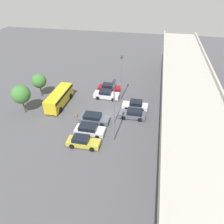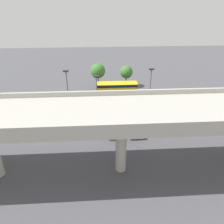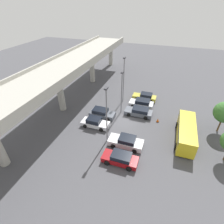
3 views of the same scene
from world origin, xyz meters
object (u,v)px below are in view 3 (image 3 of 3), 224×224
at_px(parked_car_3, 102,113).
at_px(parked_car_4, 139,112).
at_px(parked_car_5, 142,103).
at_px(lamp_post_by_overpass, 107,112).
at_px(parked_car_0, 120,158).
at_px(parked_car_1, 126,142).
at_px(shuttle_bus, 186,131).
at_px(traffic_cone, 158,120).
at_px(parked_car_6, 145,97).
at_px(lamp_post_near_aisle, 124,77).
at_px(lamp_post_mid_lot, 122,90).
at_px(parked_car_2, 95,123).

relative_size(parked_car_3, parked_car_4, 0.92).
distance_m(parked_car_5, lamp_post_by_overpass, 11.99).
bearing_deg(parked_car_0, parked_car_1, -88.03).
bearing_deg(shuttle_bus, parked_car_1, 117.68).
bearing_deg(parked_car_4, parked_car_5, -87.59).
height_order(parked_car_0, traffic_cone, parked_car_0).
distance_m(shuttle_bus, lamp_post_by_overpass, 11.72).
bearing_deg(parked_car_1, parked_car_6, -90.65).
xyz_separation_m(shuttle_bus, lamp_post_near_aisle, (7.81, 11.52, 3.53)).
xyz_separation_m(parked_car_1, lamp_post_mid_lot, (7.88, 3.03, 3.75)).
relative_size(parked_car_1, lamp_post_mid_lot, 0.63).
distance_m(parked_car_3, shuttle_bus, 13.59).
bearing_deg(lamp_post_near_aisle, parked_car_3, 162.80).
bearing_deg(traffic_cone, parked_car_6, 26.89).
relative_size(parked_car_3, traffic_cone, 6.17).
height_order(parked_car_3, lamp_post_near_aisle, lamp_post_near_aisle).
distance_m(parked_car_2, parked_car_5, 10.19).
relative_size(parked_car_0, lamp_post_near_aisle, 0.52).
bearing_deg(parked_car_5, shuttle_bus, 137.64).
height_order(parked_car_3, parked_car_6, parked_car_3).
distance_m(parked_car_0, parked_car_6, 16.80).
bearing_deg(lamp_post_by_overpass, lamp_post_mid_lot, 1.59).
xyz_separation_m(parked_car_2, lamp_post_mid_lot, (5.19, -2.78, 3.78)).
height_order(parked_car_2, parked_car_6, parked_car_2).
distance_m(parked_car_0, parked_car_5, 14.05).
bearing_deg(parked_car_1, parked_car_2, -24.81).
height_order(parked_car_1, parked_car_5, parked_car_1).
xyz_separation_m(parked_car_3, lamp_post_mid_lot, (2.37, -2.75, 3.76)).
relative_size(parked_car_3, lamp_post_by_overpass, 0.51).
distance_m(parked_car_2, shuttle_bus, 13.61).
xyz_separation_m(parked_car_6, traffic_cone, (-6.68, -3.39, -0.36)).
xyz_separation_m(parked_car_2, lamp_post_near_aisle, (9.16, -1.99, 4.34)).
xyz_separation_m(parked_car_2, parked_car_4, (5.36, -5.98, 0.01)).
bearing_deg(traffic_cone, parked_car_1, 153.41).
relative_size(parked_car_2, parked_car_6, 0.97).
distance_m(parked_car_2, parked_car_6, 12.58).
bearing_deg(parked_car_5, parked_car_6, -92.36).
distance_m(parked_car_1, parked_car_5, 11.02).
height_order(parked_car_1, parked_car_6, parked_car_1).
distance_m(parked_car_1, lamp_post_by_overpass, 5.04).
distance_m(parked_car_4, traffic_cone, 3.53).
xyz_separation_m(parked_car_0, parked_car_5, (14.05, 0.06, 0.02)).
bearing_deg(parked_car_1, parked_car_0, 91.97).
height_order(shuttle_bus, lamp_post_by_overpass, lamp_post_by_overpass).
height_order(parked_car_6, lamp_post_near_aisle, lamp_post_near_aisle).
height_order(parked_car_1, lamp_post_by_overpass, lamp_post_by_overpass).
height_order(parked_car_3, parked_car_5, parked_car_5).
bearing_deg(lamp_post_by_overpass, parked_car_6, -12.34).
distance_m(shuttle_bus, lamp_post_mid_lot, 11.78).
bearing_deg(parked_car_2, parked_car_3, 89.43).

